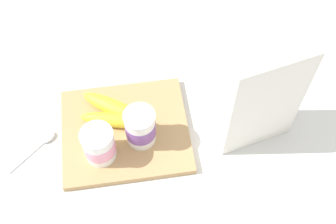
{
  "coord_description": "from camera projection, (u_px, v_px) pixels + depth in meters",
  "views": [
    {
      "loc": [
        -0.03,
        0.51,
        0.88
      ],
      "look_at": [
        -0.1,
        0.0,
        0.07
      ],
      "focal_mm": 45.99,
      "sensor_mm": 36.0,
      "label": 1
    }
  ],
  "objects": [
    {
      "name": "ground_plane",
      "position": [
        126.0,
        133.0,
        1.01
      ],
      "size": [
        2.4,
        2.4,
        0.0
      ],
      "primitive_type": "plane",
      "color": "silver"
    },
    {
      "name": "cutting_board",
      "position": [
        125.0,
        131.0,
        1.0
      ],
      "size": [
        0.29,
        0.26,
        0.02
      ],
      "primitive_type": "cube",
      "color": "tan",
      "rests_on": "ground_plane"
    },
    {
      "name": "cereal_box",
      "position": [
        260.0,
        98.0,
        0.89
      ],
      "size": [
        0.18,
        0.1,
        0.29
      ],
      "primitive_type": "cube",
      "rotation": [
        0.0,
        0.0,
        3.36
      ],
      "color": "white",
      "rests_on": "ground_plane"
    },
    {
      "name": "spoon",
      "position": [
        39.0,
        145.0,
        0.98
      ],
      "size": [
        0.11,
        0.1,
        0.01
      ],
      "color": "silver",
      "rests_on": "ground_plane"
    },
    {
      "name": "banana_bunch",
      "position": [
        115.0,
        114.0,
        0.99
      ],
      "size": [
        0.17,
        0.14,
        0.04
      ],
      "color": "yellow",
      "rests_on": "cutting_board"
    },
    {
      "name": "yogurt_cup_back",
      "position": [
        99.0,
        145.0,
        0.92
      ],
      "size": [
        0.07,
        0.07,
        0.09
      ],
      "color": "white",
      "rests_on": "cutting_board"
    },
    {
      "name": "yogurt_cup_front",
      "position": [
        140.0,
        127.0,
        0.94
      ],
      "size": [
        0.07,
        0.07,
        0.1
      ],
      "color": "white",
      "rests_on": "cutting_board"
    }
  ]
}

